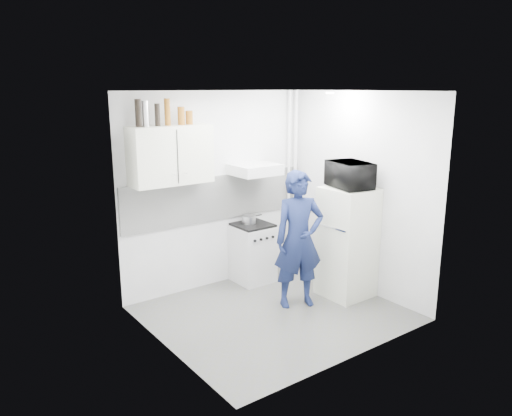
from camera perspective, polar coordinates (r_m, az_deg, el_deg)
floor at (r=6.12m, az=2.11°, el=-11.93°), size 2.80×2.80×0.00m
ceiling at (r=5.52m, az=2.35°, el=13.22°), size 2.80×2.80×0.00m
wall_back at (r=6.68m, az=-4.48°, el=2.03°), size 2.80×0.00×2.80m
wall_left at (r=4.96m, az=-10.55°, el=-2.28°), size 0.00×2.60×2.60m
wall_right at (r=6.62m, az=11.75°, el=1.69°), size 0.00×2.60×2.60m
person at (r=6.07m, az=4.92°, el=-3.61°), size 0.72×0.60×1.69m
stove at (r=6.93m, az=-0.38°, el=-5.23°), size 0.50×0.50×0.79m
fridge at (r=6.49m, az=10.37°, el=-3.88°), size 0.59×0.59×1.42m
stove_top at (r=6.81m, az=-0.38°, el=-1.95°), size 0.48×0.48×0.03m
saucepan at (r=6.84m, az=-0.84°, el=-1.30°), size 0.19×0.19×0.11m
microwave at (r=6.29m, az=10.71°, el=3.74°), size 0.67×0.53×0.33m
bottle_a at (r=5.87m, az=-13.31°, el=10.52°), size 0.07×0.07×0.31m
bottle_b at (r=5.90m, az=-12.53°, el=10.47°), size 0.08×0.08×0.29m
bottle_c at (r=5.97m, az=-11.21°, el=10.40°), size 0.06×0.06×0.26m
bottle_d at (r=6.02m, az=-10.10°, el=10.75°), size 0.07×0.07×0.31m
canister_a at (r=6.10m, az=-8.55°, el=10.38°), size 0.09×0.09×0.21m
canister_b at (r=6.16m, az=-7.64°, el=10.21°), size 0.09×0.09×0.17m
upper_cabinet at (r=6.07m, az=-9.73°, el=5.98°), size 1.00×0.35×0.70m
range_hood at (r=6.67m, az=-0.09°, el=4.42°), size 0.60×0.50×0.14m
backsplash at (r=6.69m, az=-4.39°, el=1.17°), size 2.74×0.03×0.60m
pipe_a at (r=7.37m, az=4.47°, el=3.14°), size 0.05×0.05×2.60m
pipe_b at (r=7.30m, az=3.75°, el=3.04°), size 0.04×0.04×2.60m
ceiling_spot_fixture at (r=6.33m, az=8.45°, el=12.87°), size 0.10×0.10×0.02m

